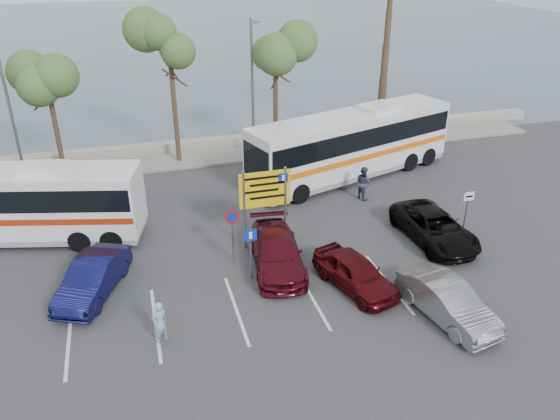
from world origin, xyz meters
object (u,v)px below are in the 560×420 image
object	(u,v)px
street_lamp_left	(8,100)
car_maroon	(277,252)
direction_sign	(265,195)
suv_black	(434,227)
coach_bus_left	(10,207)
pedestrian_near	(160,322)
car_red	(355,273)
street_lamp_right	(253,83)
car_silver_b	(448,301)
car_blue	(93,278)
coach_bus_right	(351,147)
pedestrian_far	(363,183)

from	to	relation	value
street_lamp_left	car_maroon	world-z (taller)	street_lamp_left
direction_sign	suv_black	xyz separation A→B (m)	(7.30, -1.70, -1.76)
suv_black	coach_bus_left	bearing A→B (deg)	161.56
direction_sign	pedestrian_near	xyz separation A→B (m)	(-4.98, -5.20, -1.64)
direction_sign	car_red	xyz separation A→B (m)	(2.50, -4.09, -1.76)
coach_bus_left	street_lamp_right	bearing A→B (deg)	28.18
car_silver_b	car_red	bearing A→B (deg)	121.71
street_lamp_left	car_blue	size ratio (longest dim) A/B	1.90
street_lamp_right	car_maroon	distance (m)	12.92
car_red	pedestrian_near	distance (m)	7.56
pedestrian_near	coach_bus_left	bearing A→B (deg)	-85.26
direction_sign	car_blue	bearing A→B (deg)	-166.68
car_red	car_silver_b	xyz separation A→B (m)	(2.40, -2.61, 0.01)
suv_black	car_silver_b	size ratio (longest dim) A/B	1.16
coach_bus_right	car_maroon	bearing A→B (deg)	-129.62
direction_sign	car_maroon	xyz separation A→B (m)	(-0.00, -1.83, -1.73)
car_maroon	car_silver_b	size ratio (longest dim) A/B	1.15
car_blue	car_silver_b	xyz separation A→B (m)	(12.06, -5.00, -0.01)
car_blue	car_red	world-z (taller)	car_blue
car_blue	pedestrian_near	xyz separation A→B (m)	(2.19, -3.50, 0.10)
car_red	pedestrian_far	size ratio (longest dim) A/B	2.26
direction_sign	coach_bus_right	size ratio (longest dim) A/B	0.29
coach_bus_left	car_red	xyz separation A→B (m)	(13.09, -7.66, -0.96)
coach_bus_right	suv_black	world-z (taller)	coach_bus_right
street_lamp_left	coach_bus_right	size ratio (longest dim) A/B	0.64
direction_sign	coach_bus_left	world-z (taller)	direction_sign
pedestrian_near	coach_bus_right	bearing A→B (deg)	-163.51
street_lamp_left	car_maroon	xyz separation A→B (m)	(11.00, -12.15, -3.90)
car_silver_b	car_blue	bearing A→B (deg)	146.61
street_lamp_right	car_maroon	bearing A→B (deg)	-99.35
direction_sign	coach_bus_left	size ratio (longest dim) A/B	0.31
direction_sign	car_silver_b	xyz separation A→B (m)	(4.90, -6.70, -1.74)
street_lamp_right	pedestrian_far	size ratio (longest dim) A/B	4.59
car_blue	suv_black	xyz separation A→B (m)	(14.46, 0.00, -0.02)
car_silver_b	street_lamp_left	bearing A→B (deg)	122.18
car_maroon	pedestrian_far	xyz separation A→B (m)	(6.03, 5.05, 0.18)
direction_sign	coach_bus_right	bearing A→B (deg)	42.83
car_maroon	street_lamp_right	bearing A→B (deg)	87.65
street_lamp_left	suv_black	size ratio (longest dim) A/B	1.65
coach_bus_right	car_blue	xyz separation A→B (m)	(-13.66, -7.72, -1.08)
direction_sign	car_red	bearing A→B (deg)	-58.58
car_red	suv_black	bearing A→B (deg)	9.86
direction_sign	car_silver_b	bearing A→B (deg)	-53.83
street_lamp_left	direction_sign	xyz separation A→B (m)	(11.00, -10.32, -2.17)
street_lamp_left	pedestrian_far	bearing A→B (deg)	-22.64
coach_bus_right	coach_bus_left	bearing A→B (deg)	-171.86
car_red	suv_black	size ratio (longest dim) A/B	0.82
street_lamp_right	car_silver_b	bearing A→B (deg)	-80.33
pedestrian_near	car_silver_b	bearing A→B (deg)	143.50
coach_bus_right	pedestrian_near	xyz separation A→B (m)	(-11.48, -11.22, -0.99)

